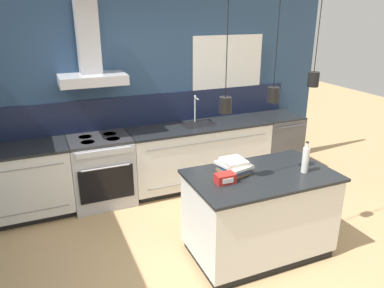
{
  "coord_description": "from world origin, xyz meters",
  "views": [
    {
      "loc": [
        -1.41,
        -2.9,
        2.46
      ],
      "look_at": [
        0.11,
        0.66,
        1.05
      ],
      "focal_mm": 35.0,
      "sensor_mm": 36.0,
      "label": 1
    }
  ],
  "objects_px": {
    "dishwasher": "(276,143)",
    "bottle_on_island": "(306,159)",
    "red_supply_box": "(225,178)",
    "oven_range": "(102,171)",
    "book_stack": "(233,166)"
  },
  "relations": [
    {
      "from": "oven_range",
      "to": "red_supply_box",
      "type": "xyz_separation_m",
      "value": [
        0.87,
        -1.78,
        0.5
      ]
    },
    {
      "from": "oven_range",
      "to": "book_stack",
      "type": "xyz_separation_m",
      "value": [
        1.05,
        -1.61,
        0.53
      ]
    },
    {
      "from": "dishwasher",
      "to": "red_supply_box",
      "type": "relative_size",
      "value": 4.92
    },
    {
      "from": "dishwasher",
      "to": "red_supply_box",
      "type": "bearing_deg",
      "value": -136.33
    },
    {
      "from": "book_stack",
      "to": "red_supply_box",
      "type": "distance_m",
      "value": 0.25
    },
    {
      "from": "oven_range",
      "to": "red_supply_box",
      "type": "height_order",
      "value": "red_supply_box"
    },
    {
      "from": "bottle_on_island",
      "to": "red_supply_box",
      "type": "xyz_separation_m",
      "value": [
        -0.85,
        0.1,
        -0.09
      ]
    },
    {
      "from": "book_stack",
      "to": "red_supply_box",
      "type": "bearing_deg",
      "value": -137.01
    },
    {
      "from": "dishwasher",
      "to": "bottle_on_island",
      "type": "xyz_separation_m",
      "value": [
        -1.02,
        -1.88,
        0.59
      ]
    },
    {
      "from": "red_supply_box",
      "to": "book_stack",
      "type": "bearing_deg",
      "value": 42.99
    },
    {
      "from": "book_stack",
      "to": "red_supply_box",
      "type": "relative_size",
      "value": 2.03
    },
    {
      "from": "dishwasher",
      "to": "bottle_on_island",
      "type": "height_order",
      "value": "bottle_on_island"
    },
    {
      "from": "dishwasher",
      "to": "book_stack",
      "type": "height_order",
      "value": "book_stack"
    },
    {
      "from": "bottle_on_island",
      "to": "oven_range",
      "type": "bearing_deg",
      "value": 132.44
    },
    {
      "from": "oven_range",
      "to": "dishwasher",
      "type": "xyz_separation_m",
      "value": [
        2.73,
        0.0,
        0.0
      ]
    }
  ]
}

